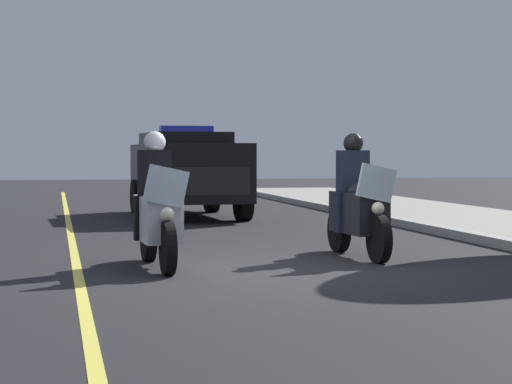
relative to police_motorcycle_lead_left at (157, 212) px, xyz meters
The scene contains 5 objects.
ground_plane 1.75m from the police_motorcycle_lead_left, 67.53° to the left, with size 80.00×80.00×0.00m, color black.
lane_stripe_center 1.36m from the police_motorcycle_lead_left, 58.33° to the right, with size 48.00×0.12×0.01m, color #E0D14C.
police_motorcycle_lead_left is the anchor object (origin of this frame).
police_motorcycle_lead_right 2.90m from the police_motorcycle_lead_left, 102.26° to the left, with size 2.14×0.60×1.72m.
police_suv 9.51m from the police_motorcycle_lead_left, 169.94° to the left, with size 5.00×2.30×2.05m.
Camera 1 is at (11.28, -2.73, 1.45)m, focal length 66.71 mm.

